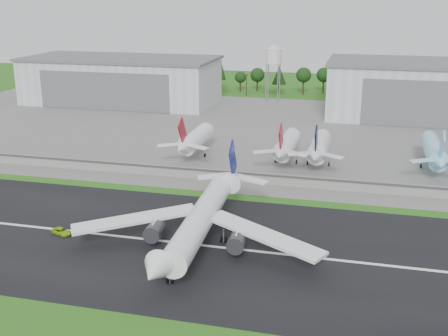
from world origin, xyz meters
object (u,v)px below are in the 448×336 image
(main_airliner, at_px, (200,226))
(parked_jet_skyblue, at_px, (435,152))
(ground_vehicle, at_px, (61,231))
(parked_jet_navy, at_px, (319,148))
(parked_jet_red_a, at_px, (194,140))
(parked_jet_red_b, at_px, (286,146))

(main_airliner, height_order, parked_jet_skyblue, main_airliner)
(main_airliner, bearing_deg, ground_vehicle, 0.37)
(ground_vehicle, distance_m, parked_jet_navy, 87.37)
(main_airliner, bearing_deg, parked_jet_red_a, -74.65)
(parked_jet_red_b, bearing_deg, main_airliner, -98.14)
(parked_jet_red_a, distance_m, parked_jet_red_b, 31.58)
(main_airliner, bearing_deg, parked_jet_navy, -109.62)
(ground_vehicle, xyz_separation_m, parked_jet_navy, (53.47, 68.87, 5.47))
(ground_vehicle, bearing_deg, parked_jet_navy, -15.45)
(ground_vehicle, bearing_deg, main_airliner, -64.42)
(ground_vehicle, distance_m, parked_jet_red_a, 70.00)
(parked_jet_red_b, relative_size, parked_jet_navy, 1.00)
(parked_jet_red_b, bearing_deg, parked_jet_red_a, 179.99)
(parked_jet_red_b, height_order, parked_jet_skyblue, parked_jet_red_b)
(ground_vehicle, xyz_separation_m, parked_jet_red_a, (11.25, 68.87, 5.49))
(parked_jet_red_b, bearing_deg, ground_vehicle, -121.88)
(parked_jet_red_b, distance_m, parked_jet_skyblue, 46.85)
(parked_jet_red_a, xyz_separation_m, parked_jet_red_b, (31.58, -0.01, -0.06))
(ground_vehicle, bearing_deg, parked_jet_red_a, 13.11)
(parked_jet_red_b, xyz_separation_m, parked_jet_skyblue, (46.59, 4.99, -0.13))
(ground_vehicle, height_order, parked_jet_skyblue, parked_jet_skyblue)
(main_airliner, relative_size, ground_vehicle, 11.17)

